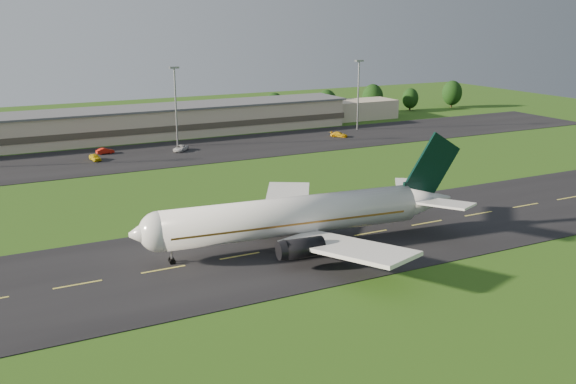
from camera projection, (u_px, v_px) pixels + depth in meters
name	position (u px, v px, depth m)	size (l,w,h in m)	color
ground	(308.00, 244.00, 94.84)	(360.00, 360.00, 0.00)	#244C13
taxiway	(308.00, 244.00, 94.83)	(220.00, 30.00, 0.10)	black
apron	(168.00, 154.00, 156.78)	(260.00, 30.00, 0.10)	black
airliner	(297.00, 216.00, 92.65)	(51.25, 41.98, 15.57)	white
terminal	(164.00, 122.00, 179.32)	(145.00, 16.00, 8.40)	beige
light_mast_centre	(175.00, 97.00, 162.46)	(2.40, 1.20, 20.35)	gray
light_mast_east	(358.00, 87.00, 186.37)	(2.40, 1.20, 20.35)	gray
tree_line	(229.00, 108.00, 197.68)	(201.51, 9.62, 10.67)	black
service_vehicle_a	(95.00, 157.00, 148.97)	(1.79, 4.45, 1.52)	gold
service_vehicle_b	(105.00, 151.00, 156.25)	(1.49, 4.28, 1.41)	#A9160B
service_vehicle_c	(181.00, 148.00, 159.39)	(2.41, 5.22, 1.45)	silver
service_vehicle_d	(339.00, 135.00, 177.83)	(1.96, 4.82, 1.40)	#E9B00D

